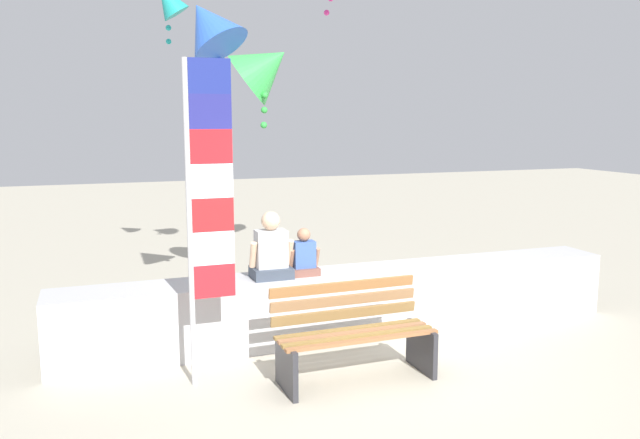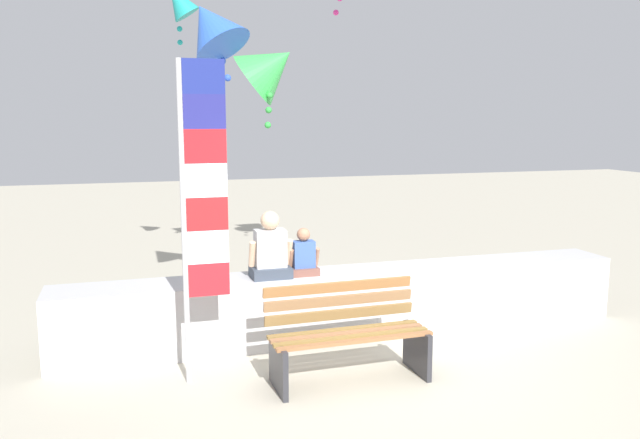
{
  "view_description": "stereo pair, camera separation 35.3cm",
  "coord_description": "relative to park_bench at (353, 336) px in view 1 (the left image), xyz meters",
  "views": [
    {
      "loc": [
        -2.71,
        -5.4,
        2.44
      ],
      "look_at": [
        -0.38,
        1.07,
        1.35
      ],
      "focal_mm": 35.82,
      "sensor_mm": 36.0,
      "label": 1
    },
    {
      "loc": [
        -2.38,
        -5.51,
        2.44
      ],
      "look_at": [
        -0.38,
        1.07,
        1.35
      ],
      "focal_mm": 35.82,
      "sensor_mm": 36.0,
      "label": 2
    }
  ],
  "objects": [
    {
      "name": "ground_plane",
      "position": [
        0.46,
        0.09,
        -0.41
      ],
      "size": [
        40.0,
        40.0,
        0.0
      ],
      "primitive_type": "plane",
      "color": "#AEA794"
    },
    {
      "name": "seawall_ledge",
      "position": [
        0.46,
        1.15,
        -0.04
      ],
      "size": [
        6.48,
        0.63,
        0.75
      ],
      "primitive_type": "cube",
      "color": "#B5B4B6",
      "rests_on": "ground"
    },
    {
      "name": "park_bench",
      "position": [
        0.0,
        0.0,
        0.0
      ],
      "size": [
        1.51,
        0.64,
        0.88
      ],
      "color": "#93603A",
      "rests_on": "ground"
    },
    {
      "name": "person_adult",
      "position": [
        -0.48,
        1.14,
        0.62
      ],
      "size": [
        0.47,
        0.35,
        0.72
      ],
      "color": "#36404E",
      "rests_on": "seawall_ledge"
    },
    {
      "name": "person_child",
      "position": [
        -0.11,
        1.14,
        0.54
      ],
      "size": [
        0.34,
        0.25,
        0.52
      ],
      "color": "brown",
      "rests_on": "seawall_ledge"
    },
    {
      "name": "flag_banner",
      "position": [
        -1.31,
        0.34,
        1.33
      ],
      "size": [
        0.42,
        0.05,
        2.96
      ],
      "color": "#B7B7BC",
      "rests_on": "ground"
    },
    {
      "name": "kite_blue",
      "position": [
        -0.95,
        1.88,
        3.03
      ],
      "size": [
        1.08,
        1.07,
        0.99
      ],
      "color": "blue"
    },
    {
      "name": "kite_green",
      "position": [
        -0.13,
        2.59,
        2.66
      ],
      "size": [
        1.12,
        1.02,
        1.24
      ],
      "color": "green"
    },
    {
      "name": "kite_teal",
      "position": [
        -1.1,
        4.18,
        3.67
      ],
      "size": [
        0.6,
        0.56,
        0.87
      ],
      "color": "teal"
    }
  ]
}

